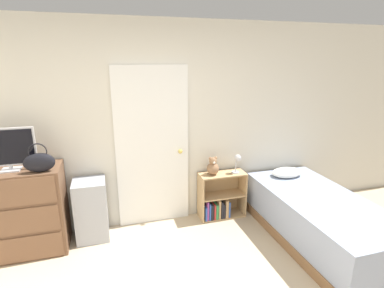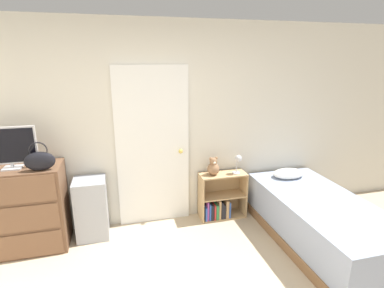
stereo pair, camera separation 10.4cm
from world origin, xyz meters
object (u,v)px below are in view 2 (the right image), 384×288
Objects in this scene: dresser at (24,209)px; tv at (9,147)px; storage_bin at (92,208)px; teddy_bear at (213,167)px; desk_lamp at (238,161)px; bed at (320,221)px; bookshelf at (219,200)px; handbag at (40,161)px.

tv is (-0.04, -0.02, 0.72)m from dresser.
teddy_bear is at bearing 1.78° from storage_bin.
desk_lamp is 1.20m from bed.
tv reaches higher than bed.
storage_bin is 2.86× the size of desk_lamp.
bookshelf is 2.55× the size of teddy_bear.
tv is 2.33m from teddy_bear.
tv is 2.07× the size of desk_lamp.
dresser is 1.32× the size of storage_bin.
teddy_bear is (1.98, 0.26, -0.35)m from handbag.
storage_bin is 1.17× the size of bookshelf.
teddy_bear reaches higher than storage_bin.
handbag is at bearing -172.77° from bookshelf.
tv is 2.57m from bookshelf.
dresser is 0.71m from storage_bin.
teddy_bear reaches higher than bookshelf.
teddy_bear is (2.24, 0.11, 0.24)m from dresser.
bookshelf is (2.38, 0.13, -0.97)m from tv.
storage_bin is 1.59m from teddy_bear.
storage_bin is (0.70, 0.06, -0.12)m from dresser.
dresser is 3.97× the size of teddy_bear.
teddy_bear is at bearing -179.10° from bookshelf.
bed is at bearing -17.43° from storage_bin.
tv reaches higher than desk_lamp.
dresser is at bearing 21.89° from tv.
bed reaches higher than bookshelf.
handbag is at bearing -174.45° from desk_lamp.
desk_lamp reaches higher than teddy_bear.
dresser is 2.59m from desk_lamp.
dresser is at bearing -174.82° from storage_bin.
dresser reaches higher than bed.
tv is 2.64m from desk_lamp.
handbag reaches higher than storage_bin.
handbag reaches higher than bed.
desk_lamp is (2.30, 0.22, -0.27)m from handbag.
teddy_bear is 0.96× the size of desk_lamp.
tv is at bearing -158.11° from dresser.
bed is (3.30, -0.73, -0.93)m from tv.
dresser is 0.72m from tv.
handbag is (0.26, -0.15, 0.59)m from dresser.
bookshelf is at bearing 137.27° from bed.
tv is at bearing -173.91° from storage_bin.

